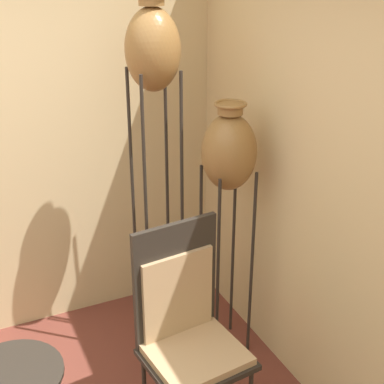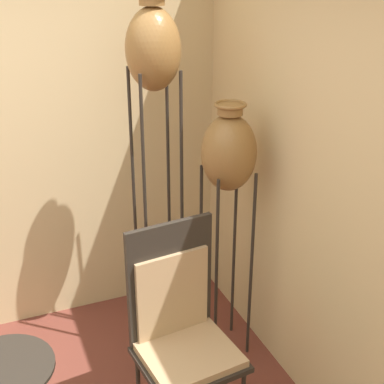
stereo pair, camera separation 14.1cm
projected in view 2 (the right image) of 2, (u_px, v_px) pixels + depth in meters
wall_right at (367, 209)px, 2.45m from camera, size 0.06×7.32×2.70m
vase_stand_tall at (153, 60)px, 2.93m from camera, size 0.31×0.31×2.24m
vase_stand_medium at (229, 156)px, 3.08m from camera, size 0.32×0.32×1.67m
chair at (180, 324)px, 2.77m from camera, size 0.55×0.50×1.20m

